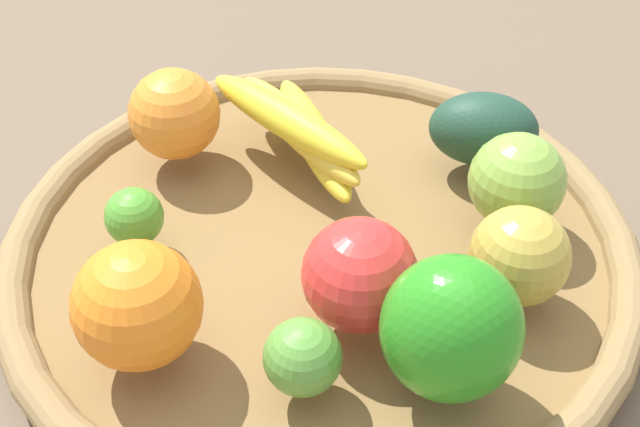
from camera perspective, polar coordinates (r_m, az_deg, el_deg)
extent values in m
plane|color=brown|center=(0.66, 0.00, -3.77)|extent=(2.40, 2.40, 0.00)
cylinder|color=brown|center=(0.65, 0.00, -3.00)|extent=(0.44, 0.44, 0.02)
torus|color=olive|center=(0.64, 0.00, -2.21)|extent=(0.46, 0.46, 0.03)
sphere|color=#4D9C2F|center=(0.63, -11.74, -0.20)|extent=(0.06, 0.06, 0.04)
sphere|color=orange|center=(0.54, -11.56, -5.75)|extent=(0.08, 0.08, 0.08)
ellipsoid|color=yellow|center=(0.70, -0.42, 4.88)|extent=(0.10, 0.16, 0.03)
ellipsoid|color=yellow|center=(0.69, -1.39, 5.44)|extent=(0.06, 0.16, 0.03)
ellipsoid|color=yellow|center=(0.68, -2.11, 5.97)|extent=(0.03, 0.16, 0.03)
ellipsoid|color=#1F4131|center=(0.70, 10.36, 5.31)|extent=(0.10, 0.10, 0.06)
sphere|color=red|center=(0.56, 2.53, -3.92)|extent=(0.09, 0.09, 0.07)
ellipsoid|color=#298F1E|center=(0.52, 8.35, -7.29)|extent=(0.11, 0.11, 0.09)
sphere|color=#569537|center=(0.53, -1.11, -9.11)|extent=(0.06, 0.06, 0.05)
sphere|color=#B3993A|center=(0.59, 12.58, -2.66)|extent=(0.08, 0.08, 0.07)
sphere|color=#7EAA40|center=(0.64, 12.42, 2.05)|extent=(0.09, 0.09, 0.07)
sphere|color=orange|center=(0.70, -9.25, 6.27)|extent=(0.09, 0.09, 0.07)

